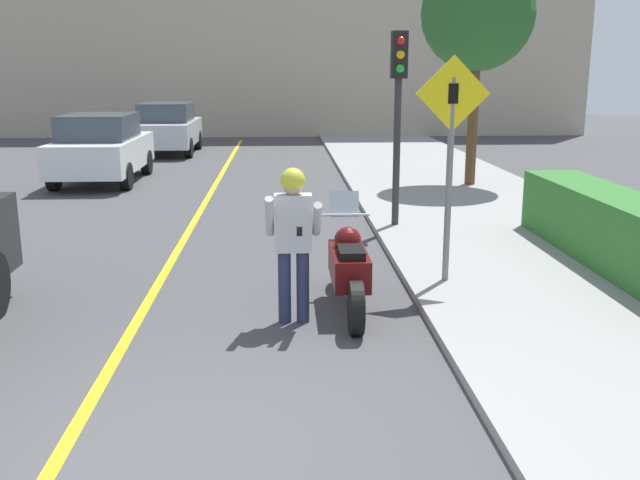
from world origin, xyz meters
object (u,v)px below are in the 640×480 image
at_px(street_tree, 478,14).
at_px(person_biker, 293,230).
at_px(motorcycle, 349,267).
at_px(parked_car_silver, 168,128).
at_px(crossing_sign, 451,148).
at_px(parked_car_white, 102,148).
at_px(traffic_light, 398,91).

bearing_deg(street_tree, person_biker, -115.60).
xyz_separation_m(motorcycle, parked_car_silver, (-4.55, 16.23, 0.36)).
relative_size(crossing_sign, street_tree, 0.54).
bearing_deg(street_tree, crossing_sign, -106.76).
distance_m(parked_car_white, parked_car_silver, 6.28).
distance_m(crossing_sign, parked_car_silver, 16.60).
bearing_deg(parked_car_white, street_tree, -9.40).
height_order(motorcycle, parked_car_silver, parked_car_silver).
relative_size(traffic_light, parked_car_white, 0.77).
xyz_separation_m(person_biker, crossing_sign, (1.95, 1.18, 0.73)).
bearing_deg(crossing_sign, parked_car_silver, 110.68).
relative_size(traffic_light, street_tree, 0.63).
height_order(parked_car_white, parked_car_silver, same).
distance_m(motorcycle, crossing_sign, 1.98).
xyz_separation_m(motorcycle, person_biker, (-0.64, -0.45, 0.56)).
bearing_deg(parked_car_white, crossing_sign, -54.87).
height_order(person_biker, crossing_sign, crossing_sign).
relative_size(motorcycle, parked_car_silver, 0.54).
bearing_deg(traffic_light, street_tree, 60.87).
height_order(person_biker, traffic_light, traffic_light).
distance_m(person_biker, parked_car_silver, 17.14).
xyz_separation_m(crossing_sign, street_tree, (2.35, 7.79, 2.15)).
bearing_deg(traffic_light, person_biker, -111.96).
bearing_deg(parked_car_silver, traffic_light, -64.66).
distance_m(crossing_sign, street_tree, 8.42).
bearing_deg(crossing_sign, person_biker, -148.88).
height_order(crossing_sign, street_tree, street_tree).
bearing_deg(parked_car_silver, parked_car_white, -96.04).
distance_m(traffic_light, parked_car_silver, 13.50).
height_order(street_tree, parked_car_white, street_tree).
height_order(person_biker, street_tree, street_tree).
height_order(traffic_light, parked_car_white, traffic_light).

